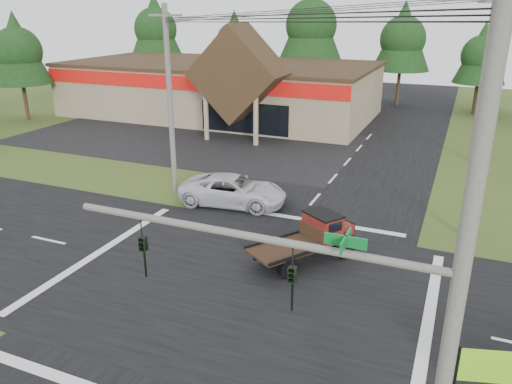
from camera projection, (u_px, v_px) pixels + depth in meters
The scene contains 18 objects.
ground at pixel (243, 284), 19.74m from camera, with size 120.00×120.00×0.00m, color #344A1A.
road_ns at pixel (243, 283), 19.73m from camera, with size 12.00×120.00×0.02m, color black.
road_ew at pixel (243, 283), 19.73m from camera, with size 120.00×12.00×0.02m, color black.
parking_apron at pixel (183, 140), 41.26m from camera, with size 28.00×14.00×0.02m, color black.
cvs_building at pixel (221, 87), 50.06m from camera, with size 30.40×18.20×9.19m.
traffic_signal_mast at pixel (356, 330), 9.60m from camera, with size 8.12×0.24×7.00m.
utility_pole_nr at pixel (458, 293), 8.57m from camera, with size 2.00×0.30×11.00m.
utility_pole_nw at pixel (170, 101), 27.70m from camera, with size 2.00×0.30×10.50m.
utility_pole_ne at pixel (484, 115), 21.70m from camera, with size 2.00×0.30×11.50m.
utility_pole_n at pixel (482, 79), 33.85m from camera, with size 2.00×0.30×11.20m.
tree_row_a at pixel (155, 27), 62.46m from camera, with size 6.72×6.72×12.12m.
tree_row_b at pixel (235, 39), 61.01m from camera, with size 5.60×5.60×10.10m.
tree_row_c at pixel (311, 23), 55.80m from camera, with size 7.28×7.28×13.13m.
tree_row_d at pixel (403, 37), 53.49m from camera, with size 6.16×6.16×11.11m.
tree_row_e at pixel (482, 54), 49.31m from camera, with size 5.04×5.04×9.09m.
tree_side_w at pixel (17, 49), 46.37m from camera, with size 5.60×5.60×10.10m.
antique_flatbed_truck at pixel (305, 239), 21.17m from camera, with size 1.86×4.86×2.03m, color #580C15, non-canonical shape.
white_pickup at pixel (233, 190), 27.47m from camera, with size 2.70×5.86×1.63m, color silver.
Camera 1 is at (7.19, -15.70, 10.24)m, focal length 35.00 mm.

